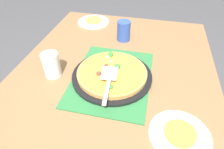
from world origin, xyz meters
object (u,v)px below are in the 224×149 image
served_slice_left (94,20)px  pizza (112,72)px  cup_near (124,31)px  pizza_pan (112,76)px  pizza_server (109,80)px  plate_near_left (94,22)px  cup_far (52,65)px  plate_far_right (180,135)px  served_slice_right (180,133)px

served_slice_left → pizza: bearing=25.2°
pizza → cup_near: bearing=-178.3°
pizza_pan → pizza_server: (0.10, 0.01, 0.06)m
plate_near_left → pizza_server: bearing=22.6°
pizza_pan → cup_near: (-0.37, -0.01, 0.05)m
pizza_pan → cup_far: cup_far is taller
pizza → plate_far_right: bearing=50.0°
cup_near → plate_near_left: bearing=-127.1°
served_slice_left → served_slice_right: 0.99m
plate_near_left → served_slice_right: served_slice_right is taller
served_slice_right → pizza_server: (-0.16, -0.30, 0.05)m
pizza → plate_near_left: 0.61m
pizza_pan → pizza: bearing=-155.6°
cup_near → pizza_server: (0.46, 0.02, 0.01)m
served_slice_left → plate_far_right: bearing=35.0°
pizza_pan → plate_far_right: 0.40m
plate_near_left → cup_near: (0.19, 0.25, 0.06)m
plate_near_left → cup_far: size_ratio=1.83×
pizza_pan → cup_far: size_ratio=3.17×
pizza_pan → cup_near: 0.37m
pizza_pan → cup_far: (0.04, -0.28, 0.05)m
plate_far_right → cup_far: (-0.22, -0.59, 0.06)m
pizza → pizza_server: size_ratio=1.42×
plate_far_right → served_slice_right: size_ratio=2.00×
pizza → served_slice_left: bearing=-154.8°
cup_near → cup_far: size_ratio=1.00×
plate_near_left → cup_near: cup_near is taller
pizza_server → cup_near: bearing=-177.4°
served_slice_left → cup_far: cup_far is taller
plate_far_right → cup_far: 0.63m
plate_far_right → plate_near_left: bearing=-145.0°
plate_far_right → served_slice_left: 0.99m
cup_near → cup_far: (0.41, -0.27, 0.00)m
served_slice_right → cup_far: cup_far is taller
pizza_pan → plate_near_left: 0.62m
plate_near_left → pizza_pan: bearing=25.2°
pizza_pan → served_slice_left: served_slice_left is taller
cup_far → pizza_server: (0.06, 0.29, 0.01)m
pizza_pan → plate_near_left: (-0.56, -0.26, -0.01)m
pizza → cup_far: cup_far is taller
cup_near → plate_far_right: bearing=27.0°
plate_far_right → served_slice_right: (0.00, 0.00, 0.01)m
pizza → plate_near_left: (-0.56, -0.26, -0.03)m
plate_near_left → cup_near: size_ratio=1.83×
pizza_pan → pizza: (-0.00, -0.00, 0.02)m
plate_far_right → cup_far: bearing=-110.1°
plate_far_right → pizza_pan: bearing=-129.9°
pizza → plate_near_left: size_ratio=1.50×
plate_near_left → plate_far_right: same height
pizza → cup_near: cup_near is taller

